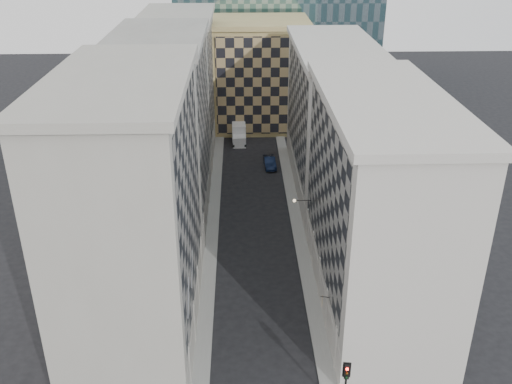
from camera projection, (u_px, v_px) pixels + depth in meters
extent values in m
cube|color=gray|center=(213.00, 224.00, 70.84)|extent=(1.50, 100.00, 0.15)
cube|color=gray|center=(297.00, 223.00, 71.13)|extent=(1.50, 100.00, 0.15)
cube|color=#9D998E|center=(133.00, 216.00, 48.62)|extent=(10.00, 22.00, 23.00)
cube|color=gray|center=(189.00, 199.00, 48.10)|extent=(0.25, 19.36, 18.00)
cube|color=#9D998E|center=(194.00, 309.00, 53.05)|extent=(0.45, 21.12, 3.20)
cube|color=#9D998E|center=(118.00, 79.00, 43.46)|extent=(10.80, 22.80, 0.70)
cylinder|color=#9D998E|center=(185.00, 367.00, 45.36)|extent=(0.90, 0.90, 4.40)
cylinder|color=#9D998E|center=(190.00, 323.00, 50.31)|extent=(0.90, 0.90, 4.40)
cylinder|color=#9D998E|center=(194.00, 286.00, 55.26)|extent=(0.90, 0.90, 4.40)
cylinder|color=#9D998E|center=(198.00, 256.00, 60.21)|extent=(0.90, 0.90, 4.40)
cube|color=gray|center=(163.00, 133.00, 68.63)|extent=(10.00, 22.00, 22.00)
cube|color=gray|center=(203.00, 121.00, 68.11)|extent=(0.25, 19.36, 17.00)
cube|color=gray|center=(206.00, 202.00, 72.85)|extent=(0.45, 21.12, 3.20)
cube|color=gray|center=(156.00, 37.00, 63.70)|extent=(10.80, 22.80, 0.70)
cylinder|color=gray|center=(201.00, 230.00, 65.16)|extent=(0.90, 0.90, 4.40)
cylinder|color=gray|center=(203.00, 208.00, 70.11)|extent=(0.90, 0.90, 4.40)
cylinder|color=gray|center=(206.00, 189.00, 75.06)|extent=(0.90, 0.90, 4.40)
cylinder|color=gray|center=(208.00, 172.00, 80.01)|extent=(0.90, 0.90, 4.40)
cube|color=#9D998E|center=(180.00, 88.00, 88.65)|extent=(10.00, 22.00, 21.00)
cube|color=gray|center=(211.00, 78.00, 88.13)|extent=(0.25, 19.36, 16.00)
cube|color=#9D998E|center=(213.00, 141.00, 92.65)|extent=(0.45, 21.12, 3.20)
cube|color=#9D998E|center=(176.00, 16.00, 83.93)|extent=(10.80, 22.80, 0.70)
cylinder|color=#9D998E|center=(209.00, 157.00, 84.96)|extent=(0.90, 0.90, 4.40)
cylinder|color=#9D998E|center=(211.00, 144.00, 89.91)|extent=(0.90, 0.90, 4.40)
cylinder|color=#9D998E|center=(212.00, 132.00, 94.86)|extent=(0.90, 0.90, 4.40)
cylinder|color=#9D998E|center=(213.00, 121.00, 99.81)|extent=(0.90, 0.90, 4.40)
cube|color=beige|center=(376.00, 206.00, 53.47)|extent=(10.00, 26.00, 20.00)
cube|color=gray|center=(326.00, 193.00, 52.68)|extent=(0.25, 22.88, 15.00)
cube|color=beige|center=(321.00, 282.00, 56.99)|extent=(0.45, 24.96, 3.20)
cube|color=beige|center=(388.00, 99.00, 48.96)|extent=(10.80, 26.80, 0.70)
cylinder|color=beige|center=(340.00, 348.00, 47.37)|extent=(0.90, 0.90, 4.40)
cylinder|color=beige|center=(331.00, 309.00, 52.05)|extent=(0.90, 0.90, 4.40)
cylinder|color=beige|center=(323.00, 277.00, 56.73)|extent=(0.90, 0.90, 4.40)
cylinder|color=beige|center=(316.00, 249.00, 61.41)|extent=(0.90, 0.90, 4.40)
cylinder|color=beige|center=(311.00, 226.00, 66.09)|extent=(0.90, 0.90, 4.40)
cube|color=beige|center=(333.00, 120.00, 77.98)|extent=(10.00, 28.00, 19.00)
cube|color=gray|center=(297.00, 109.00, 77.20)|extent=(0.25, 24.64, 14.00)
cube|color=beige|center=(296.00, 173.00, 81.29)|extent=(0.45, 26.88, 3.20)
cube|color=beige|center=(337.00, 47.00, 73.70)|extent=(10.80, 28.80, 0.70)
cube|color=tan|center=(260.00, 76.00, 101.36)|extent=(16.00, 14.00, 18.00)
cube|color=tan|center=(262.00, 87.00, 94.97)|extent=(15.20, 0.25, 16.50)
cube|color=tan|center=(260.00, 22.00, 97.27)|extent=(16.80, 14.80, 0.80)
cube|color=#322C27|center=(247.00, 33.00, 111.73)|extent=(6.00, 6.00, 28.00)
cylinder|color=gray|center=(188.00, 298.00, 43.98)|extent=(0.10, 2.33, 2.33)
cylinder|color=gray|center=(192.00, 269.00, 47.58)|extent=(0.10, 2.33, 2.33)
cylinder|color=black|center=(302.00, 201.00, 63.06)|extent=(1.80, 0.08, 0.08)
sphere|color=#FFE5B2|center=(294.00, 201.00, 63.03)|extent=(0.36, 0.36, 0.36)
cube|color=black|center=(347.00, 372.00, 41.93)|extent=(0.42, 0.36, 1.22)
cube|color=black|center=(347.00, 370.00, 42.10)|extent=(0.61, 0.13, 1.39)
sphere|color=#FF0C07|center=(347.00, 369.00, 41.59)|extent=(0.22, 0.22, 0.22)
sphere|color=#331E05|center=(347.00, 373.00, 41.77)|extent=(0.22, 0.22, 0.22)
sphere|color=black|center=(346.00, 378.00, 41.94)|extent=(0.22, 0.22, 0.22)
cube|color=white|center=(239.00, 141.00, 94.82)|extent=(2.21, 2.41, 1.77)
cube|color=white|center=(239.00, 132.00, 96.84)|extent=(2.34, 3.59, 3.05)
cylinder|color=black|center=(234.00, 145.00, 94.26)|extent=(0.31, 0.89, 0.88)
cylinder|color=black|center=(245.00, 145.00, 94.35)|extent=(0.31, 0.89, 0.88)
cylinder|color=black|center=(233.00, 136.00, 98.32)|extent=(0.31, 0.89, 0.88)
cylinder|color=black|center=(244.00, 136.00, 98.41)|extent=(0.31, 0.89, 0.88)
imported|color=#0E1935|center=(270.00, 162.00, 86.85)|extent=(1.91, 4.82, 1.56)
cylinder|color=black|center=(325.00, 297.00, 50.32)|extent=(0.84, 0.22, 0.06)
cube|color=beige|center=(322.00, 301.00, 50.50)|extent=(0.20, 0.74, 0.74)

